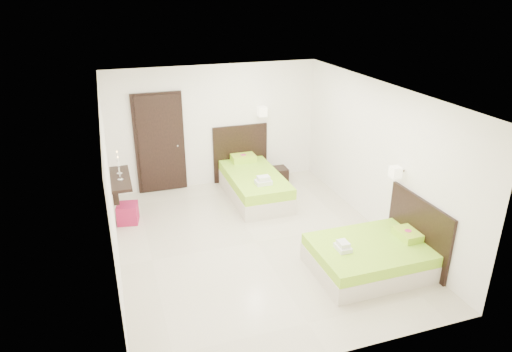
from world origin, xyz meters
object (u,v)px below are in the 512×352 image
object	(u,v)px
bed_single	(253,182)
nightstand	(277,176)
bed_double	(373,255)
ottoman	(128,213)

from	to	relation	value
bed_single	nightstand	size ratio (longest dim) A/B	4.90
bed_single	bed_double	world-z (taller)	bed_single
bed_single	ottoman	bearing A→B (deg)	-171.84
nightstand	ottoman	bearing A→B (deg)	-164.46
bed_single	ottoman	world-z (taller)	bed_single
nightstand	bed_double	bearing A→B (deg)	-84.84
bed_single	bed_double	size ratio (longest dim) A/B	1.19
ottoman	nightstand	bearing A→B (deg)	13.81
nightstand	ottoman	size ratio (longest dim) A/B	1.14
nightstand	ottoman	distance (m)	3.36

